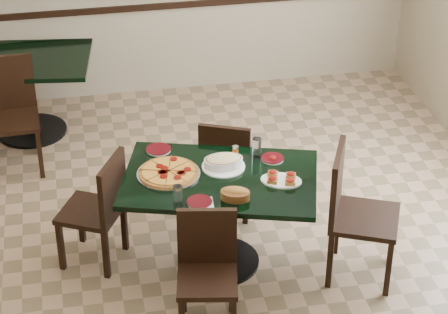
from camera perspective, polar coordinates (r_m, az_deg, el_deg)
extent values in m
plane|color=#937255|center=(6.63, -0.97, -6.09)|extent=(5.50, 5.50, 0.00)
cube|color=black|center=(8.58, -4.29, 9.77)|extent=(5.00, 0.03, 0.06)
cube|color=black|center=(6.09, -0.26, -1.48)|extent=(1.53, 1.21, 0.04)
cylinder|color=black|center=(6.30, -0.25, -4.35)|extent=(0.11, 0.11, 0.71)
cylinder|color=black|center=(6.50, -0.24, -6.79)|extent=(0.57, 0.57, 0.03)
cube|color=black|center=(8.02, -12.98, 6.14)|extent=(1.27, 1.00, 0.04)
cylinder|color=black|center=(8.18, -12.67, 3.76)|extent=(0.13, 0.13, 0.71)
cylinder|color=black|center=(8.33, -12.40, 1.69)|extent=(0.64, 0.64, 0.03)
cube|color=black|center=(6.86, 0.35, -0.56)|extent=(0.52, 0.52, 0.04)
cube|color=black|center=(6.59, 0.03, 0.37)|extent=(0.38, 0.20, 0.43)
cube|color=black|center=(7.09, 1.97, -1.48)|extent=(0.05, 0.05, 0.39)
cube|color=black|center=(6.81, 1.43, -2.98)|extent=(0.05, 0.05, 0.39)
cube|color=black|center=(7.15, -0.69, -1.16)|extent=(0.05, 0.05, 0.39)
cube|color=black|center=(6.87, -1.33, -2.63)|extent=(0.05, 0.05, 0.39)
cube|color=black|center=(5.72, -1.10, -8.05)|extent=(0.45, 0.45, 0.04)
cube|color=black|center=(5.72, -1.12, -5.16)|extent=(0.39, 0.11, 0.42)
cube|color=black|center=(5.98, -2.67, -8.61)|extent=(0.05, 0.05, 0.38)
cube|color=black|center=(5.98, 0.53, -8.59)|extent=(0.05, 0.05, 0.38)
cube|color=black|center=(6.21, 9.18, -4.00)|extent=(0.62, 0.62, 0.04)
cube|color=black|center=(6.07, 7.39, -1.67)|extent=(0.23, 0.44, 0.50)
cube|color=black|center=(6.19, 10.69, -7.18)|extent=(0.05, 0.05, 0.46)
cube|color=black|center=(6.20, 6.93, -6.72)|extent=(0.05, 0.05, 0.46)
cube|color=black|center=(6.51, 10.94, -5.01)|extent=(0.05, 0.05, 0.46)
cube|color=black|center=(6.53, 7.38, -4.58)|extent=(0.05, 0.05, 0.46)
cube|color=black|center=(6.37, -8.69, -3.55)|extent=(0.56, 0.56, 0.04)
cube|color=black|center=(6.17, -7.29, -2.00)|extent=(0.22, 0.38, 0.44)
cube|color=black|center=(6.70, -9.32, -4.03)|extent=(0.05, 0.05, 0.40)
cube|color=black|center=(6.57, -6.52, -4.56)|extent=(0.05, 0.05, 0.40)
cube|color=black|center=(6.44, -10.61, -5.75)|extent=(0.05, 0.05, 0.40)
cube|color=black|center=(6.31, -7.72, -6.34)|extent=(0.05, 0.05, 0.40)
cube|color=black|center=(7.58, -13.70, 2.30)|extent=(0.48, 0.48, 0.04)
cube|color=black|center=(7.64, -14.00, 4.76)|extent=(0.46, 0.06, 0.49)
cube|color=black|center=(7.52, -11.92, 0.15)|extent=(0.04, 0.04, 0.45)
cube|color=black|center=(7.86, -12.10, 1.60)|extent=(0.04, 0.04, 0.45)
cylinder|color=silver|center=(6.11, -3.65, -1.10)|extent=(0.45, 0.45, 0.01)
cylinder|color=#965220|center=(6.11, -3.65, -1.01)|extent=(0.42, 0.42, 0.02)
cylinder|color=orange|center=(6.10, -3.65, -0.92)|extent=(0.37, 0.37, 0.01)
cylinder|color=white|center=(6.18, -0.04, -0.63)|extent=(0.31, 0.31, 0.01)
ellipsoid|color=beige|center=(6.15, -0.04, -0.12)|extent=(0.25, 0.16, 0.04)
ellipsoid|color=#B87E33|center=(5.82, 0.74, -2.30)|extent=(0.19, 0.13, 0.07)
cylinder|color=white|center=(5.81, -1.61, -2.96)|extent=(0.17, 0.17, 0.01)
cylinder|color=#380308|center=(5.80, -1.61, -2.91)|extent=(0.17, 0.17, 0.00)
cylinder|color=white|center=(6.28, 3.18, -0.12)|extent=(0.16, 0.16, 0.01)
cylinder|color=#380308|center=(6.28, 3.18, -0.06)|extent=(0.17, 0.17, 0.00)
ellipsoid|color=#880806|center=(6.28, 3.18, -0.04)|extent=(0.05, 0.05, 0.02)
cylinder|color=white|center=(6.40, -4.30, 0.48)|extent=(0.18, 0.18, 0.01)
cylinder|color=#380308|center=(6.40, -4.30, 0.54)|extent=(0.18, 0.18, 0.00)
cube|color=white|center=(5.79, -1.50, -3.11)|extent=(0.17, 0.17, 0.00)
cube|color=silver|center=(5.79, -1.31, -3.06)|extent=(0.03, 0.15, 0.00)
cylinder|color=silver|center=(6.28, 2.15, 0.62)|extent=(0.07, 0.07, 0.15)
cylinder|color=silver|center=(5.78, -3.03, -2.48)|extent=(0.06, 0.06, 0.14)
cylinder|color=#B64D13|center=(6.31, 0.75, 0.36)|extent=(0.04, 0.04, 0.07)
cylinder|color=silver|center=(6.29, 0.76, 0.65)|extent=(0.05, 0.05, 0.01)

